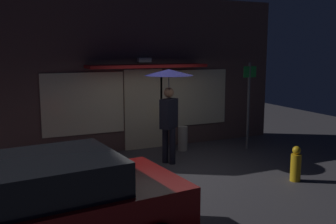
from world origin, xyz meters
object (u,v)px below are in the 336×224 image
Objects in this scene: person_with_umbrella at (169,93)px; sidewalk_bollard at (183,138)px; fire_hydrant at (296,165)px; parked_car at (28,215)px; street_sign_post at (249,101)px.

sidewalk_bollard is (0.84, 0.93, -1.39)m from person_with_umbrella.
fire_hydrant is (1.88, -2.27, -1.37)m from person_with_umbrella.
street_sign_post is at bearing 26.64° from parked_car.
street_sign_post is 2.07m from sidewalk_bollard.
parked_car is 7.19m from street_sign_post.
street_sign_post reaches higher than person_with_umbrella.
street_sign_post reaches higher than fire_hydrant.
sidewalk_bollard is 3.36m from fire_hydrant.
person_with_umbrella is at bearing 129.69° from fire_hydrant.
person_with_umbrella is 3.25m from fire_hydrant.
fire_hydrant is (5.37, 1.22, -0.39)m from parked_car.
sidewalk_bollard is at bearing 108.01° from fire_hydrant.
fire_hydrant is at bearing 6.99° from parked_car.
parked_car reaches higher than fire_hydrant.
street_sign_post is at bearing -18.57° from sidewalk_bollard.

